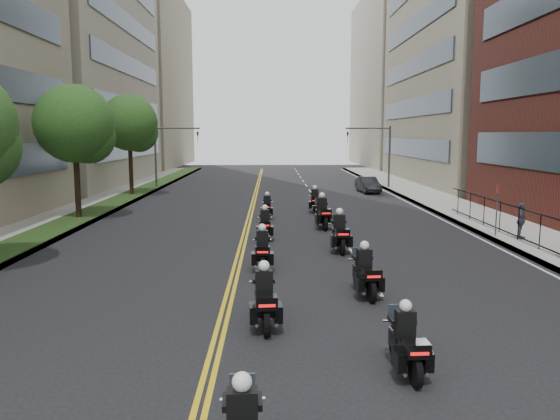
# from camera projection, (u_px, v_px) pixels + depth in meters

# --- Properties ---
(sidewalk_right) EXTENTS (4.00, 90.00, 0.15)m
(sidewalk_right) POSITION_uv_depth(u_px,v_px,m) (474.00, 215.00, 32.65)
(sidewalk_right) COLOR gray
(sidewalk_right) RESTS_ON ground
(sidewalk_left) EXTENTS (4.00, 90.00, 0.15)m
(sidewalk_left) POSITION_uv_depth(u_px,v_px,m) (71.00, 216.00, 32.26)
(sidewalk_left) COLOR gray
(sidewalk_left) RESTS_ON ground
(grass_strip) EXTENTS (2.00, 90.00, 0.04)m
(grass_strip) POSITION_uv_depth(u_px,v_px,m) (85.00, 215.00, 32.26)
(grass_strip) COLOR #1D3714
(grass_strip) RESTS_ON sidewalk_left
(building_right_tan) EXTENTS (15.11, 28.00, 30.00)m
(building_right_tan) POSITION_uv_depth(u_px,v_px,m) (491.00, 30.00, 53.51)
(building_right_tan) COLOR gray
(building_right_tan) RESTS_ON ground
(building_right_far) EXTENTS (15.00, 28.00, 26.00)m
(building_right_far) POSITION_uv_depth(u_px,v_px,m) (412.00, 81.00, 83.50)
(building_right_far) COLOR gray
(building_right_far) RESTS_ON ground
(building_left_mid) EXTENTS (16.11, 28.00, 34.00)m
(building_left_mid) POSITION_uv_depth(u_px,v_px,m) (45.00, 7.00, 52.53)
(building_left_mid) COLOR gray
(building_left_mid) RESTS_ON ground
(building_left_far) EXTENTS (16.00, 28.00, 26.00)m
(building_left_far) POSITION_uv_depth(u_px,v_px,m) (127.00, 80.00, 82.79)
(building_left_far) COLOR gray
(building_left_far) RESTS_ON ground
(street_trees) EXTENTS (4.40, 38.40, 7.98)m
(street_trees) POSITION_uv_depth(u_px,v_px,m) (36.00, 129.00, 25.24)
(street_trees) COLOR #322416
(street_trees) RESTS_ON ground
(traffic_signal_right) EXTENTS (4.09, 0.20, 5.60)m
(traffic_signal_right) POSITION_uv_depth(u_px,v_px,m) (379.00, 147.00, 48.94)
(traffic_signal_right) COLOR #3F3F44
(traffic_signal_right) RESTS_ON ground
(traffic_signal_left) EXTENTS (4.09, 0.20, 5.60)m
(traffic_signal_left) POSITION_uv_depth(u_px,v_px,m) (166.00, 147.00, 48.63)
(traffic_signal_left) COLOR #3F3F44
(traffic_signal_left) RESTS_ON ground
(motorcycle_1) EXTENTS (0.51, 2.07, 1.53)m
(motorcycle_1) POSITION_uv_depth(u_px,v_px,m) (406.00, 345.00, 11.22)
(motorcycle_1) COLOR black
(motorcycle_1) RESTS_ON ground
(motorcycle_2) EXTENTS (0.61, 2.31, 1.70)m
(motorcycle_2) POSITION_uv_depth(u_px,v_px,m) (265.00, 301.00, 13.93)
(motorcycle_2) COLOR black
(motorcycle_2) RESTS_ON ground
(motorcycle_3) EXTENTS (0.63, 2.28, 1.68)m
(motorcycle_3) POSITION_uv_depth(u_px,v_px,m) (365.00, 274.00, 16.59)
(motorcycle_3) COLOR black
(motorcycle_3) RESTS_ON ground
(motorcycle_4) EXTENTS (0.52, 2.25, 1.66)m
(motorcycle_4) POSITION_uv_depth(u_px,v_px,m) (262.00, 251.00, 19.89)
(motorcycle_4) COLOR black
(motorcycle_4) RESTS_ON ground
(motorcycle_5) EXTENTS (0.57, 2.47, 1.82)m
(motorcycle_5) POSITION_uv_depth(u_px,v_px,m) (340.00, 234.00, 22.88)
(motorcycle_5) COLOR black
(motorcycle_5) RESTS_ON ground
(motorcycle_6) EXTENTS (0.51, 2.21, 1.63)m
(motorcycle_6) POSITION_uv_depth(u_px,v_px,m) (265.00, 226.00, 25.47)
(motorcycle_6) COLOR black
(motorcycle_6) RESTS_ON ground
(motorcycle_7) EXTENTS (0.69, 2.54, 1.87)m
(motorcycle_7) POSITION_uv_depth(u_px,v_px,m) (322.00, 214.00, 28.52)
(motorcycle_7) COLOR black
(motorcycle_7) RESTS_ON ground
(motorcycle_8) EXTENTS (0.49, 2.09, 1.55)m
(motorcycle_8) POSITION_uv_depth(u_px,v_px,m) (267.00, 208.00, 31.96)
(motorcycle_8) COLOR black
(motorcycle_8) RESTS_ON ground
(motorcycle_9) EXTENTS (0.53, 2.29, 1.69)m
(motorcycle_9) POSITION_uv_depth(u_px,v_px,m) (315.00, 202.00, 34.40)
(motorcycle_9) COLOR black
(motorcycle_9) RESTS_ON ground
(parked_sedan) EXTENTS (1.70, 4.05, 1.30)m
(parked_sedan) POSITION_uv_depth(u_px,v_px,m) (368.00, 185.00, 45.89)
(parked_sedan) COLOR black
(parked_sedan) RESTS_ON ground
(pedestrian_c) EXTENTS (0.82, 1.05, 1.66)m
(pedestrian_c) POSITION_uv_depth(u_px,v_px,m) (521.00, 221.00, 24.80)
(pedestrian_c) COLOR #42444A
(pedestrian_c) RESTS_ON sidewalk_right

